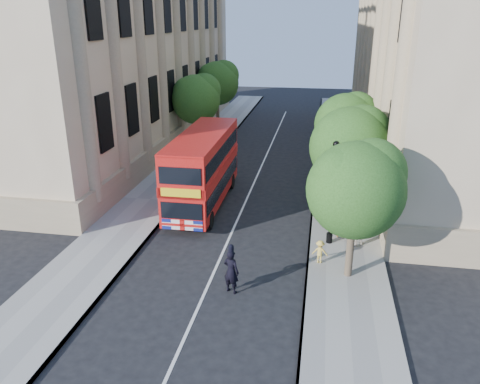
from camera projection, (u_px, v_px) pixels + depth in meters
The scene contains 17 objects.
ground at pixel (200, 303), 18.45m from camera, with size 120.00×120.00×0.00m, color black.
pavement_right at pixel (342, 213), 26.70m from camera, with size 3.50×80.00×0.12m, color gray.
pavement_left at pixel (151, 200), 28.58m from camera, with size 3.50×80.00×0.12m, color gray.
building_right at pixel (456, 39), 35.12m from camera, with size 12.00×38.00×18.00m, color tan.
building_left at pixel (111, 36), 39.65m from camera, with size 12.00×38.00×18.00m, color tan.
tree_right_near at pixel (357, 185), 18.79m from camera, with size 4.00×4.00×6.08m.
tree_right_mid at pixel (351, 143), 24.25m from camera, with size 4.20×4.20×6.37m.
tree_right_far at pixel (347, 121), 29.82m from camera, with size 4.00×4.00×6.15m.
tree_left_far at pixel (196, 97), 38.16m from camera, with size 4.00×4.00×6.30m.
tree_left_back at pixel (218, 81), 45.43m from camera, with size 4.20×4.20×6.65m.
lamp_post at pixel (332, 197), 22.27m from camera, with size 0.32×0.32×5.16m.
double_decker_bus at pixel (203, 167), 27.25m from camera, with size 2.55×9.25×4.26m.
box_van at pixel (208, 167), 30.65m from camera, with size 2.35×4.84×2.68m.
police_constable at pixel (231, 271), 18.86m from camera, with size 0.69×0.46×1.90m, color black.
woman_pedestrian at pixel (356, 229), 22.57m from camera, with size 0.84×0.66×1.73m, color silver.
child_a at pixel (340, 228), 23.55m from camera, with size 0.57×0.24×0.98m, color orange.
child_b at pixel (320, 252), 21.05m from camera, with size 0.70×0.40×1.08m, color #E4C04D.
Camera 1 is at (4.30, -15.20, 10.61)m, focal length 35.00 mm.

